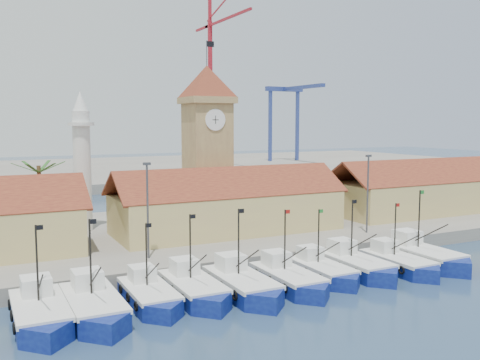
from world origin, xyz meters
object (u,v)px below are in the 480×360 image
boat_0 (41,315)px  clock_tower (207,140)px  boat_5 (290,281)px  minaret (82,161)px

boat_0 → clock_tower: clock_tower is taller
boat_0 → clock_tower: size_ratio=0.43×
boat_5 → minaret: size_ratio=0.58×
clock_tower → boat_5: bearing=-96.1°
boat_5 → clock_tower: 26.54m
boat_0 → boat_5: bearing=-1.8°
boat_5 → minaret: (-12.44, 25.92, 8.99)m
boat_0 → clock_tower: 34.33m
clock_tower → minaret: bearing=172.4°
boat_0 → minaret: bearing=73.3°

